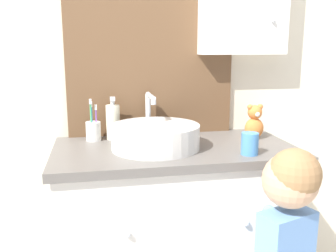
{
  "coord_description": "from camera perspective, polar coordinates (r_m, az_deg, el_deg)",
  "views": [
    {
      "loc": [
        -0.32,
        -1.16,
        1.31
      ],
      "look_at": [
        -0.04,
        0.29,
        0.99
      ],
      "focal_mm": 40.0,
      "sensor_mm": 36.0,
      "label": 1
    }
  ],
  "objects": [
    {
      "name": "teddy_bear",
      "position": [
        1.75,
        13.03,
        0.53
      ],
      "size": [
        0.09,
        0.07,
        0.16
      ],
      "color": "orange",
      "rests_on": "vanity_counter"
    },
    {
      "name": "vanity_counter",
      "position": [
        1.75,
        0.96,
        -17.32
      ],
      "size": [
        1.01,
        0.53,
        0.89
      ],
      "color": "silver",
      "rests_on": "ground_plane"
    },
    {
      "name": "soap_dispenser",
      "position": [
        1.71,
        -8.37,
        0.69
      ],
      "size": [
        0.06,
        0.06,
        0.19
      ],
      "color": "beige",
      "rests_on": "vanity_counter"
    },
    {
      "name": "drinking_cup",
      "position": [
        1.49,
        12.36,
        -2.65
      ],
      "size": [
        0.07,
        0.07,
        0.09
      ],
      "primitive_type": "cylinder",
      "color": "#4789D1",
      "rests_on": "vanity_counter"
    },
    {
      "name": "child_figure",
      "position": [
        1.42,
        17.5,
        -16.82
      ],
      "size": [
        0.21,
        0.47,
        0.98
      ],
      "color": "slate",
      "rests_on": "ground_plane"
    },
    {
      "name": "wall_back",
      "position": [
        1.81,
        -0.43,
        11.06
      ],
      "size": [
        3.2,
        0.18,
        2.5
      ],
      "color": "beige",
      "rests_on": "ground_plane"
    },
    {
      "name": "sink_basin",
      "position": [
        1.55,
        -1.91,
        -1.47
      ],
      "size": [
        0.37,
        0.42,
        0.21
      ],
      "color": "silver",
      "rests_on": "vanity_counter"
    },
    {
      "name": "toothbrush_holder",
      "position": [
        1.7,
        -11.31,
        -0.58
      ],
      "size": [
        0.07,
        0.07,
        0.19
      ],
      "color": "silver",
      "rests_on": "vanity_counter"
    }
  ]
}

